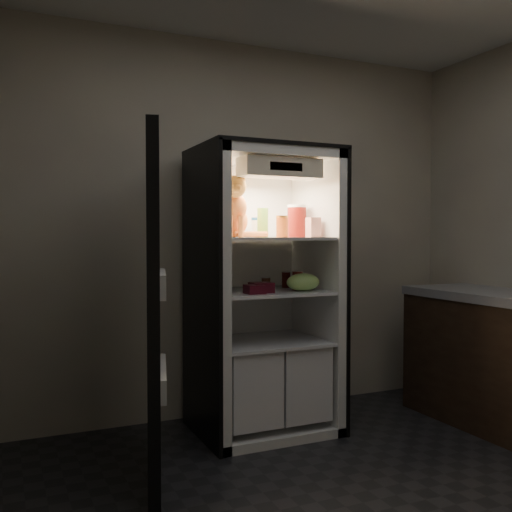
{
  "coord_description": "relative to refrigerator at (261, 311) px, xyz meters",
  "views": [
    {
      "loc": [
        -1.59,
        -2.07,
        1.3
      ],
      "look_at": [
        -0.07,
        1.32,
        1.17
      ],
      "focal_mm": 40.0,
      "sensor_mm": 36.0,
      "label": 1
    }
  ],
  "objects": [
    {
      "name": "refrigerator",
      "position": [
        0.0,
        0.0,
        0.0
      ],
      "size": [
        0.9,
        0.72,
        1.88
      ],
      "color": "white",
      "rests_on": "floor"
    },
    {
      "name": "room_shell",
      "position": [
        0.0,
        -1.38,
        0.83
      ],
      "size": [
        3.6,
        3.6,
        3.6
      ],
      "color": "white",
      "rests_on": "floor"
    },
    {
      "name": "soda_can_c",
      "position": [
        0.21,
        -0.13,
        0.21
      ],
      "size": [
        0.07,
        0.07,
        0.13
      ],
      "color": "black",
      "rests_on": "refrigerator"
    },
    {
      "name": "berry_box_left",
      "position": [
        -0.16,
        -0.25,
        0.18
      ],
      "size": [
        0.11,
        0.11,
        0.06
      ],
      "primitive_type": "cube",
      "color": "#4B0C1B",
      "rests_on": "refrigerator"
    },
    {
      "name": "pepper_jar",
      "position": [
        0.27,
        0.0,
        0.61
      ],
      "size": [
        0.13,
        0.13,
        0.22
      ],
      "color": "maroon",
      "rests_on": "refrigerator"
    },
    {
      "name": "tabby_cat",
      "position": [
        -0.23,
        -0.05,
        0.65
      ],
      "size": [
        0.35,
        0.41,
        0.42
      ],
      "rotation": [
        0.0,
        0.0,
        -0.22
      ],
      "color": "#C85519",
      "rests_on": "refrigerator"
    },
    {
      "name": "soda_can_a",
      "position": [
        0.22,
        0.06,
        0.2
      ],
      "size": [
        0.06,
        0.06,
        0.11
      ],
      "color": "black",
      "rests_on": "refrigerator"
    },
    {
      "name": "mayo_tub",
      "position": [
        0.03,
        0.12,
        0.57
      ],
      "size": [
        0.1,
        0.1,
        0.13
      ],
      "color": "white",
      "rests_on": "refrigerator"
    },
    {
      "name": "berry_box_right",
      "position": [
        -0.09,
        -0.2,
        0.18
      ],
      "size": [
        0.13,
        0.13,
        0.06
      ],
      "primitive_type": "cube",
      "color": "#4B0C1B",
      "rests_on": "refrigerator"
    },
    {
      "name": "cream_carton",
      "position": [
        0.3,
        -0.18,
        0.56
      ],
      "size": [
        0.08,
        0.08,
        0.13
      ],
      "primitive_type": "cube",
      "color": "white",
      "rests_on": "refrigerator"
    },
    {
      "name": "fridge_door",
      "position": [
        -0.84,
        -0.47,
        0.12
      ],
      "size": [
        0.28,
        0.86,
        1.85
      ],
      "rotation": [
        0.0,
        0.0,
        -0.26
      ],
      "color": "black",
      "rests_on": "floor"
    },
    {
      "name": "parmesan_shaker",
      "position": [
        0.01,
        -0.0,
        0.6
      ],
      "size": [
        0.07,
        0.07,
        0.19
      ],
      "color": "green",
      "rests_on": "refrigerator"
    },
    {
      "name": "soda_can_b",
      "position": [
        0.26,
        -0.04,
        0.21
      ],
      "size": [
        0.06,
        0.06,
        0.12
      ],
      "color": "black",
      "rests_on": "refrigerator"
    },
    {
      "name": "grape_bag",
      "position": [
        0.21,
        -0.2,
        0.21
      ],
      "size": [
        0.23,
        0.17,
        0.11
      ],
      "primitive_type": "ellipsoid",
      "color": "#88C85D",
      "rests_on": "refrigerator"
    },
    {
      "name": "salsa_jar",
      "position": [
        0.1,
        -0.11,
        0.57
      ],
      "size": [
        0.08,
        0.08,
        0.14
      ],
      "color": "maroon",
      "rests_on": "refrigerator"
    },
    {
      "name": "condiment_jar",
      "position": [
        0.05,
        0.03,
        0.19
      ],
      "size": [
        0.06,
        0.06,
        0.08
      ],
      "color": "#592E19",
      "rests_on": "refrigerator"
    }
  ]
}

